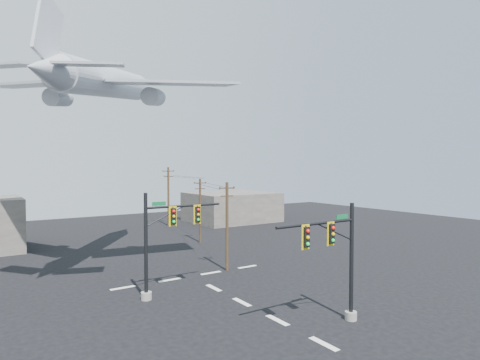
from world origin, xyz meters
TOP-DOWN VIEW (x-y plane):
  - ground at (0.00, 0.00)m, footprint 120.00×120.00m
  - lane_markings at (0.00, 5.33)m, footprint 14.00×21.20m
  - signal_mast_near at (2.61, -2.55)m, footprint 6.41×0.81m
  - signal_mast_far at (-4.17, 8.22)m, footprint 6.49×0.85m
  - utility_pole_a at (3.69, 11.94)m, footprint 1.64×0.27m
  - utility_pole_b at (8.07, 25.46)m, footprint 1.61×0.51m
  - utility_pole_c at (10.53, 41.03)m, footprint 1.92×0.54m
  - power_lines at (7.68, 26.35)m, footprint 8.46×29.10m
  - airliner at (-5.63, 17.43)m, footprint 20.50×22.48m
  - building_right at (22.00, 40.00)m, footprint 14.00×12.00m

SIDE VIEW (x-z plane):
  - ground at x=0.00m, z-range 0.00..0.00m
  - lane_markings at x=0.00m, z-range 0.01..0.01m
  - building_right at x=22.00m, z-range 0.00..5.00m
  - signal_mast_near at x=2.61m, z-range 0.23..7.61m
  - signal_mast_far at x=-4.17m, z-range 0.23..7.98m
  - utility_pole_b at x=8.07m, z-range 0.19..8.26m
  - utility_pole_a at x=3.69m, z-range 0.19..8.37m
  - utility_pole_c at x=10.53m, z-range 0.22..9.70m
  - power_lines at x=7.68m, z-range 7.54..8.16m
  - airliner at x=-5.63m, z-range 13.83..20.49m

